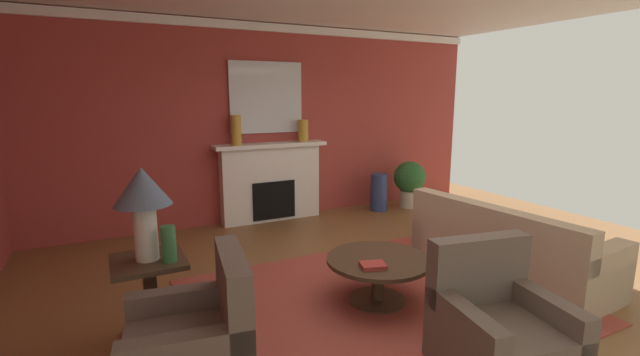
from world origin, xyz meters
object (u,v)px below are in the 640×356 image
at_px(vase_tall_corner, 379,192).
at_px(fireplace, 271,184).
at_px(vase_mantel_left, 236,130).
at_px(potted_plant, 409,180).
at_px(table_lamp, 143,196).
at_px(sofa, 506,251).
at_px(side_table, 151,294).
at_px(vase_on_side_table, 168,244).
at_px(vase_mantel_right, 303,131).
at_px(armchair_near_window, 194,348).
at_px(armchair_facing_fireplace, 498,335).
at_px(coffee_table, 378,269).
at_px(mantel_mirror, 266,98).

bearing_deg(vase_tall_corner, fireplace, 170.94).
height_order(vase_mantel_left, potted_plant, vase_mantel_left).
bearing_deg(potted_plant, table_lamp, -151.86).
xyz_separation_m(sofa, vase_tall_corner, (0.37, 2.98, 0.02)).
distance_m(table_lamp, potted_plant, 5.25).
relative_size(side_table, table_lamp, 0.93).
bearing_deg(vase_tall_corner, vase_on_side_table, -145.38).
bearing_deg(vase_mantel_right, potted_plant, -9.59).
relative_size(armchair_near_window, vase_mantel_left, 2.14).
distance_m(sofa, potted_plant, 3.06).
height_order(armchair_facing_fireplace, coffee_table, armchair_facing_fireplace).
relative_size(coffee_table, vase_tall_corner, 1.55).
xyz_separation_m(sofa, armchair_near_window, (-3.43, -0.34, 0.01)).
height_order(mantel_mirror, table_lamp, mantel_mirror).
distance_m(vase_mantel_right, vase_on_side_table, 3.88).
bearing_deg(table_lamp, vase_tall_corner, 32.39).
distance_m(vase_tall_corner, vase_on_side_table, 4.69).
xyz_separation_m(armchair_near_window, potted_plant, (4.40, 3.24, 0.19)).
relative_size(armchair_near_window, vase_mantel_right, 2.71).
xyz_separation_m(side_table, potted_plant, (4.59, 2.45, 0.09)).
distance_m(fireplace, vase_on_side_table, 3.55).
xyz_separation_m(fireplace, mantel_mirror, (-0.00, 0.12, 1.36)).
height_order(armchair_near_window, vase_mantel_left, vase_mantel_left).
bearing_deg(fireplace, coffee_table, -91.44).
distance_m(coffee_table, potted_plant, 3.76).
distance_m(armchair_near_window, potted_plant, 5.47).
xyz_separation_m(sofa, table_lamp, (-3.62, 0.45, 0.93)).
relative_size(vase_tall_corner, potted_plant, 0.78).
relative_size(armchair_facing_fireplace, vase_mantel_right, 2.71).
height_order(vase_tall_corner, vase_on_side_table, vase_on_side_table).
bearing_deg(mantel_mirror, table_lamp, -125.56).
bearing_deg(mantel_mirror, vase_mantel_right, -17.18).
relative_size(fireplace, vase_mantel_left, 4.05).
xyz_separation_m(armchair_facing_fireplace, vase_mantel_right, (0.49, 4.39, 1.12)).
bearing_deg(armchair_near_window, table_lamp, 103.42).
relative_size(fireplace, armchair_facing_fireplace, 1.89).
xyz_separation_m(mantel_mirror, vase_tall_corner, (1.88, -0.42, -1.62)).
relative_size(table_lamp, potted_plant, 0.90).
bearing_deg(vase_on_side_table, armchair_facing_fireplace, -36.42).
relative_size(armchair_facing_fireplace, potted_plant, 1.14).
height_order(armchair_near_window, vase_on_side_table, vase_on_side_table).
height_order(side_table, table_lamp, table_lamp).
bearing_deg(side_table, fireplace, 53.30).
bearing_deg(vase_tall_corner, vase_mantel_left, 174.12).
bearing_deg(vase_mantel_left, vase_mantel_right, 0.00).
height_order(vase_tall_corner, potted_plant, potted_plant).
bearing_deg(armchair_facing_fireplace, vase_tall_corner, 66.23).
relative_size(fireplace, mantel_mirror, 1.52).
distance_m(sofa, vase_on_side_table, 3.53).
height_order(armchair_facing_fireplace, side_table, armchair_facing_fireplace).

